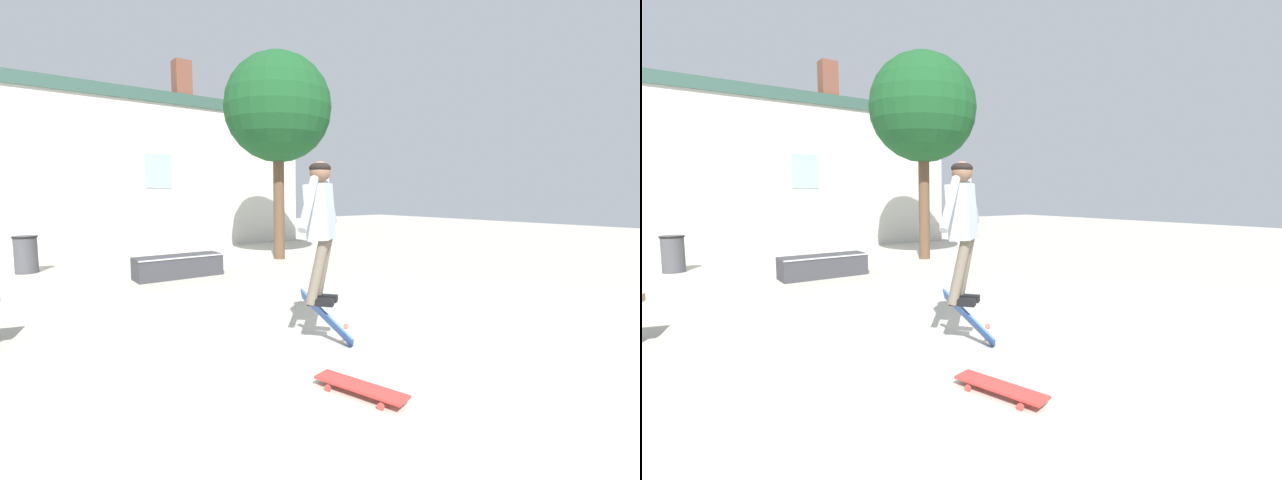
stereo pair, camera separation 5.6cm
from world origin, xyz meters
The scene contains 8 objects.
ground_plane centered at (0.00, 0.00, 0.00)m, with size 40.00×40.00×0.00m, color #B2AD9E.
building_backdrop centered at (0.02, 9.58, 2.20)m, with size 10.84×0.52×5.17m.
tree_right centered at (2.49, 6.17, 3.49)m, with size 2.48×2.48×4.75m.
skate_ledge centered at (-0.21, 5.40, 0.20)m, with size 1.55×0.56×0.41m.
trash_bin centered at (-2.41, 7.63, 0.39)m, with size 0.44×0.44×0.73m.
skater centered at (-0.28, 1.00, 1.29)m, with size 1.06×0.83×1.45m.
skateboard_flipping centered at (-0.21, 0.97, 0.27)m, with size 0.34×0.75×0.57m.
skateboard_resting centered at (-0.75, -0.11, 0.07)m, with size 0.37×0.79×0.08m.
Camera 1 is at (-2.91, -2.41, 1.55)m, focal length 24.00 mm.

